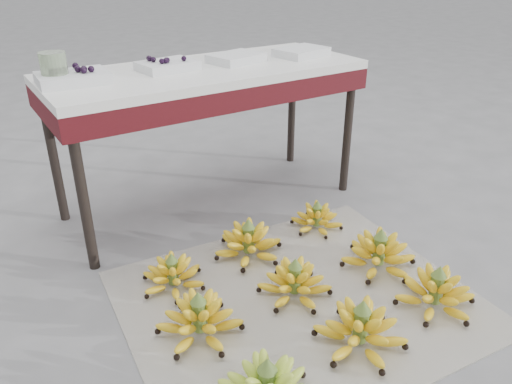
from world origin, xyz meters
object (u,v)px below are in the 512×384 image
bunch_back_center (249,243)px  bunch_front_center (360,330)px  bunch_mid_center (295,283)px  bunch_back_right (317,219)px  tray_far_right (301,52)px  bunch_mid_left (200,320)px  newspaper_mat (298,300)px  bunch_back_left (173,275)px  tray_left (167,65)px  tray_right (236,58)px  bunch_front_right (435,293)px  bunch_mid_right (379,254)px  tray_far_left (73,77)px  glass_jar (54,69)px  vendor_table (207,85)px

bunch_back_center → bunch_front_center: bearing=-72.0°
bunch_mid_center → bunch_back_center: size_ratio=0.98×
bunch_back_right → tray_far_right: 0.84m
bunch_mid_left → bunch_front_center: bearing=-55.2°
newspaper_mat → bunch_back_left: (-0.36, 0.33, 0.05)m
tray_left → tray_right: bearing=-3.4°
bunch_front_center → bunch_mid_center: size_ratio=1.00×
bunch_front_right → bunch_mid_left: size_ratio=0.94×
newspaper_mat → bunch_back_center: 0.36m
bunch_mid_right → bunch_mid_center: bearing=150.9°
bunch_mid_center → tray_far_left: bearing=98.3°
bunch_mid_left → tray_far_left: tray_far_left is taller
bunch_mid_right → glass_jar: glass_jar is taller
vendor_table → tray_left: size_ratio=5.53×
bunch_front_center → tray_far_left: size_ratio=1.26×
tray_left → vendor_table: bearing=-12.6°
bunch_mid_center → glass_jar: (-0.55, 0.88, 0.70)m
bunch_front_center → glass_jar: bearing=104.3°
newspaper_mat → glass_jar: glass_jar is taller
bunch_mid_left → bunch_back_right: (0.78, 0.34, -0.01)m
tray_left → tray_right: (0.34, -0.02, -0.00)m
bunch_front_right → bunch_back_right: bunch_front_right is taller
newspaper_mat → bunch_back_right: (0.39, 0.38, 0.05)m
bunch_mid_left → tray_left: 1.14m
bunch_back_center → bunch_back_right: 0.39m
tray_right → tray_far_right: 0.35m
bunch_back_right → tray_right: tray_right is taller
newspaper_mat → bunch_front_center: (0.03, -0.30, 0.07)m
tray_far_left → bunch_front_right: bearing=-53.8°
bunch_mid_center → tray_right: size_ratio=1.27×
bunch_mid_left → tray_left: tray_left is taller
bunch_back_center → newspaper_mat: bearing=-74.6°
bunch_back_center → bunch_back_right: size_ratio=1.41×
bunch_front_center → bunch_front_right: size_ratio=1.03×
newspaper_mat → bunch_mid_center: size_ratio=3.55×
tray_right → bunch_back_center: bearing=-116.9°
newspaper_mat → bunch_mid_left: bunch_mid_left is taller
vendor_table → glass_jar: size_ratio=11.36×
bunch_front_center → glass_jar: size_ratio=2.76×
glass_jar → tray_far_right: bearing=-3.3°
bunch_back_left → tray_left: tray_left is taller
bunch_front_center → bunch_back_right: 0.76m
bunch_mid_right → tray_far_right: size_ratio=1.42×
tray_far_right → tray_far_left: bearing=177.0°
bunch_back_left → tray_far_left: tray_far_left is taller
newspaper_mat → glass_jar: bearing=120.8°
bunch_back_right → bunch_front_center: bearing=-113.5°
bunch_front_right → tray_far_left: 1.62m
bunch_back_left → bunch_back_center: (0.36, 0.03, 0.01)m
vendor_table → tray_far_right: bearing=-3.7°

